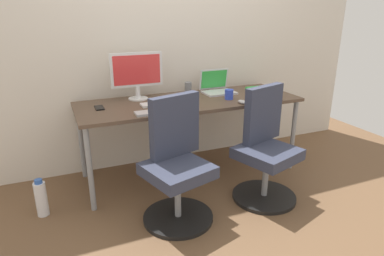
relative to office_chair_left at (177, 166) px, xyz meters
The scene contains 17 objects.
ground_plane 0.86m from the office_chair_left, 59.60° to the left, with size 5.28×5.28×0.00m, color brown.
back_wall 1.45m from the office_chair_left, 70.86° to the left, with size 4.40×0.04×2.60m, color silver.
desk 0.79m from the office_chair_left, 59.60° to the left, with size 2.05×0.73×0.74m.
office_chair_left is the anchor object (origin of this frame).
office_chair_right 0.79m from the office_chair_left, ahead, with size 0.55×0.55×0.94m.
water_bottle_on_floor 1.09m from the office_chair_left, 157.31° to the left, with size 0.09×0.09×0.31m.
desktop_monitor 1.03m from the office_chair_left, 93.63° to the left, with size 0.48×0.18×0.43m.
open_laptop 1.17m from the office_chair_left, 47.65° to the left, with size 0.31×0.26×0.23m.
keyboard_by_monitor 0.49m from the office_chair_left, 95.39° to the left, with size 0.34×0.12×0.02m, color #B7B7B7.
keyboard_by_laptop 0.69m from the office_chair_left, 82.97° to the left, with size 0.34×0.12×0.02m, color silver.
mouse_by_monitor 1.25m from the office_chair_left, 16.83° to the left, with size 0.06×0.10×0.03m, color #515156.
mouse_by_laptop 0.90m from the office_chair_left, 24.73° to the left, with size 0.06×0.10×0.03m, color #B7B7B7.
coffee_mug 0.97m from the office_chair_left, 36.18° to the left, with size 0.08×0.08×0.09m, color blue.
pen_cup 1.11m from the office_chair_left, 62.78° to the left, with size 0.07×0.07×0.10m, color slate.
phone_near_laptop 0.88m from the office_chair_left, 122.42° to the left, with size 0.07×0.14×0.01m, color black.
phone_near_monitor 0.81m from the office_chair_left, 62.01° to the left, with size 0.07×0.14×0.01m, color black.
notebook 1.44m from the office_chair_left, 32.20° to the left, with size 0.21×0.15×0.03m, color green.
Camera 1 is at (-1.17, -2.80, 1.53)m, focal length 31.60 mm.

